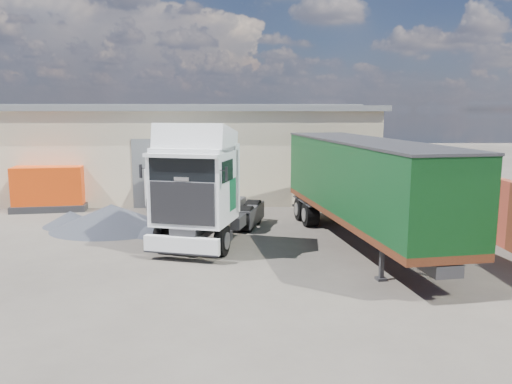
{
  "coord_description": "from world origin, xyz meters",
  "views": [
    {
      "loc": [
        1.68,
        -15.76,
        5.08
      ],
      "look_at": [
        2.2,
        3.0,
        1.98
      ],
      "focal_mm": 35.0,
      "sensor_mm": 36.0,
      "label": 1
    }
  ],
  "objects_px": {
    "orange_skip": "(51,190)",
    "box_trailer": "(362,181)",
    "panel_van": "(175,196)",
    "tractor_unit": "(203,194)"
  },
  "relations": [
    {
      "from": "box_trailer",
      "to": "panel_van",
      "type": "bearing_deg",
      "value": 139.8
    },
    {
      "from": "tractor_unit",
      "to": "orange_skip",
      "type": "relative_size",
      "value": 1.86
    },
    {
      "from": "tractor_unit",
      "to": "panel_van",
      "type": "bearing_deg",
      "value": 125.28
    },
    {
      "from": "orange_skip",
      "to": "panel_van",
      "type": "bearing_deg",
      "value": -29.53
    },
    {
      "from": "box_trailer",
      "to": "panel_van",
      "type": "distance_m",
      "value": 8.99
    },
    {
      "from": "tractor_unit",
      "to": "box_trailer",
      "type": "xyz_separation_m",
      "value": [
        5.94,
        -0.2,
        0.49
      ]
    },
    {
      "from": "tractor_unit",
      "to": "box_trailer",
      "type": "bearing_deg",
      "value": 13.11
    },
    {
      "from": "tractor_unit",
      "to": "orange_skip",
      "type": "xyz_separation_m",
      "value": [
        -8.37,
        7.08,
        -0.96
      ]
    },
    {
      "from": "orange_skip",
      "to": "box_trailer",
      "type": "bearing_deg",
      "value": -35.08
    },
    {
      "from": "panel_van",
      "to": "orange_skip",
      "type": "relative_size",
      "value": 1.44
    }
  ]
}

